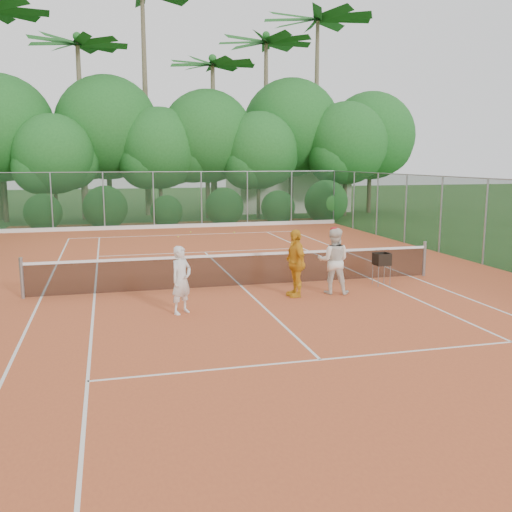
{
  "coord_description": "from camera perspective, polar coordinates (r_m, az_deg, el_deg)",
  "views": [
    {
      "loc": [
        -3.66,
        -15.78,
        3.65
      ],
      "look_at": [
        0.13,
        -1.2,
        1.1
      ],
      "focal_mm": 40.0,
      "sensor_mm": 36.0,
      "label": 1
    }
  ],
  "objects": [
    {
      "name": "player_center_grp",
      "position": [
        15.68,
        7.76,
        -0.46
      ],
      "size": [
        1.08,
        0.97,
        1.84
      ],
      "color": "white",
      "rests_on": "clay_court"
    },
    {
      "name": "club_building",
      "position": [
        41.8,
        3.08,
        6.64
      ],
      "size": [
        8.0,
        5.0,
        3.0
      ],
      "primitive_type": "cube",
      "color": "beige",
      "rests_on": "ground"
    },
    {
      "name": "ball_hopper",
      "position": [
        16.96,
        12.47,
        -0.37
      ],
      "size": [
        0.42,
        0.42,
        0.96
      ],
      "rotation": [
        0.0,
        0.0,
        -0.14
      ],
      "color": "gray",
      "rests_on": "clay_court"
    },
    {
      "name": "ground",
      "position": [
        16.6,
        -1.49,
        -3.1
      ],
      "size": [
        120.0,
        120.0,
        0.0
      ],
      "primitive_type": "plane",
      "color": "#244B1A",
      "rests_on": "ground"
    },
    {
      "name": "player_white",
      "position": [
        13.63,
        -7.48,
        -2.39
      ],
      "size": [
        0.71,
        0.67,
        1.63
      ],
      "primitive_type": "imported",
      "rotation": [
        0.0,
        0.0,
        0.65
      ],
      "color": "silver",
      "rests_on": "clay_court"
    },
    {
      "name": "stray_ball_b",
      "position": [
        28.95,
        -6.56,
        2.4
      ],
      "size": [
        0.07,
        0.07,
        0.07
      ],
      "primitive_type": "sphere",
      "color": "#B8D130",
      "rests_on": "clay_court"
    },
    {
      "name": "court_markings",
      "position": [
        16.6,
        -1.49,
        -3.02
      ],
      "size": [
        11.03,
        23.83,
        0.01
      ],
      "color": "white",
      "rests_on": "clay_court"
    },
    {
      "name": "tennis_net",
      "position": [
        16.49,
        -1.5,
        -1.29
      ],
      "size": [
        11.97,
        0.1,
        1.1
      ],
      "color": "gray",
      "rests_on": "clay_court"
    },
    {
      "name": "stray_ball_a",
      "position": [
        27.24,
        -7.8,
        1.93
      ],
      "size": [
        0.07,
        0.07,
        0.07
      ],
      "primitive_type": "sphere",
      "color": "gold",
      "rests_on": "clay_court"
    },
    {
      "name": "tropical_treeline",
      "position": [
        36.39,
        -6.68,
        11.84
      ],
      "size": [
        32.1,
        8.49,
        15.03
      ],
      "color": "brown",
      "rests_on": "ground"
    },
    {
      "name": "player_yellow",
      "position": [
        15.25,
        3.96,
        -0.71
      ],
      "size": [
        0.53,
        1.1,
        1.81
      ],
      "primitive_type": "imported",
      "rotation": [
        0.0,
        0.0,
        -1.48
      ],
      "color": "gold",
      "rests_on": "clay_court"
    },
    {
      "name": "stray_ball_c",
      "position": [
        28.63,
        -2.19,
        2.38
      ],
      "size": [
        0.07,
        0.07,
        0.07
      ],
      "primitive_type": "sphere",
      "color": "#B5CE30",
      "rests_on": "clay_court"
    },
    {
      "name": "clay_court",
      "position": [
        16.6,
        -1.49,
        -3.06
      ],
      "size": [
        18.0,
        36.0,
        0.02
      ],
      "primitive_type": "cube",
      "color": "#C0562C",
      "rests_on": "ground"
    },
    {
      "name": "fence_back",
      "position": [
        31.07,
        -7.83,
        5.58
      ],
      "size": [
        18.07,
        0.07,
        3.0
      ],
      "color": "#19381E",
      "rests_on": "clay_court"
    }
  ]
}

